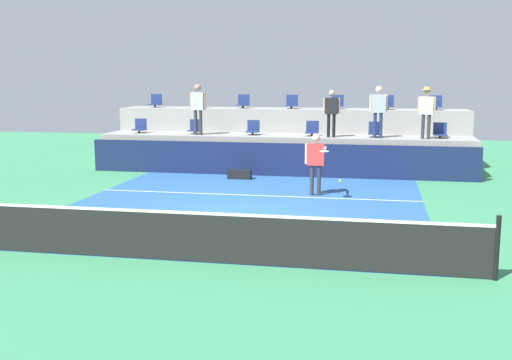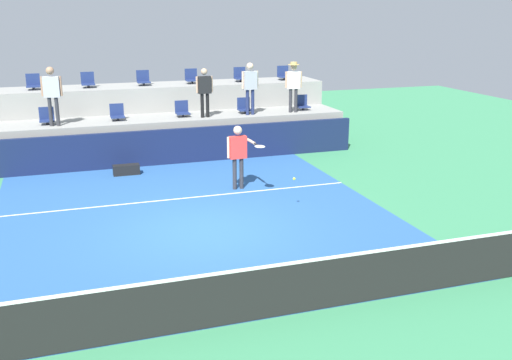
{
  "view_description": "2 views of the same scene",
  "coord_description": "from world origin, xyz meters",
  "px_view_note": "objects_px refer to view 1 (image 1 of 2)",
  "views": [
    {
      "loc": [
        3.26,
        -14.15,
        3.22
      ],
      "look_at": [
        0.49,
        -0.12,
        0.87
      ],
      "focal_mm": 43.33,
      "sensor_mm": 36.0,
      "label": 1
    },
    {
      "loc": [
        -2.71,
        -11.73,
        4.67
      ],
      "look_at": [
        1.08,
        -0.33,
        1.16
      ],
      "focal_mm": 41.15,
      "sensor_mm": 36.0,
      "label": 2
    }
  ],
  "objects_px": {
    "stadium_chair_upper_mid_left": "(243,103)",
    "stadium_chair_upper_right": "(388,104)",
    "stadium_chair_upper_center": "(292,103)",
    "stadium_chair_upper_far_right": "(436,104)",
    "equipment_bag": "(239,174)",
    "spectator_leaning_on_rail": "(378,107)",
    "stadium_chair_lower_mid_left": "(253,129)",
    "tennis_ball": "(340,181)",
    "stadium_chair_lower_mid_right": "(312,130)",
    "stadium_chair_lower_far_right": "(440,132)",
    "spectator_in_grey": "(332,109)",
    "stadium_chair_lower_left": "(195,128)",
    "stadium_chair_lower_right": "(375,131)",
    "tennis_player": "(316,158)",
    "stadium_chair_upper_far_left": "(156,102)",
    "stadium_chair_upper_mid_right": "(338,103)",
    "stadium_chair_lower_far_left": "(140,127)",
    "spectator_in_white": "(198,104)",
    "spectator_with_hat": "(427,107)",
    "stadium_chair_upper_left": "(199,102)"
  },
  "relations": [
    {
      "from": "stadium_chair_lower_left",
      "to": "stadium_chair_upper_right",
      "type": "bearing_deg",
      "value": 14.87
    },
    {
      "from": "stadium_chair_lower_mid_left",
      "to": "stadium_chair_lower_right",
      "type": "relative_size",
      "value": 1.0
    },
    {
      "from": "stadium_chair_upper_far_left",
      "to": "spectator_in_white",
      "type": "xyz_separation_m",
      "value": [
        2.37,
        -2.18,
        0.02
      ]
    },
    {
      "from": "stadium_chair_lower_right",
      "to": "spectator_in_white",
      "type": "bearing_deg",
      "value": -176.42
    },
    {
      "from": "stadium_chair_upper_mid_right",
      "to": "spectator_leaning_on_rail",
      "type": "relative_size",
      "value": 0.3
    },
    {
      "from": "stadium_chair_lower_left",
      "to": "stadium_chair_lower_far_right",
      "type": "bearing_deg",
      "value": 0.0
    },
    {
      "from": "stadium_chair_lower_mid_left",
      "to": "tennis_player",
      "type": "height_order",
      "value": "stadium_chair_lower_mid_left"
    },
    {
      "from": "stadium_chair_lower_far_left",
      "to": "tennis_ball",
      "type": "height_order",
      "value": "stadium_chair_lower_far_left"
    },
    {
      "from": "stadium_chair_lower_mid_right",
      "to": "spectator_in_grey",
      "type": "bearing_deg",
      "value": -29.37
    },
    {
      "from": "stadium_chair_lower_left",
      "to": "stadium_chair_upper_center",
      "type": "xyz_separation_m",
      "value": [
        3.25,
        1.8,
        0.85
      ]
    },
    {
      "from": "spectator_in_white",
      "to": "spectator_with_hat",
      "type": "xyz_separation_m",
      "value": [
        7.78,
        -0.0,
        -0.04
      ]
    },
    {
      "from": "spectator_leaning_on_rail",
      "to": "stadium_chair_lower_mid_left",
      "type": "bearing_deg",
      "value": 174.94
    },
    {
      "from": "stadium_chair_lower_far_right",
      "to": "tennis_ball",
      "type": "relative_size",
      "value": 7.65
    },
    {
      "from": "stadium_chair_upper_far_left",
      "to": "spectator_in_grey",
      "type": "bearing_deg",
      "value": -17.21
    },
    {
      "from": "stadium_chair_upper_mid_left",
      "to": "stadium_chair_upper_right",
      "type": "relative_size",
      "value": 1.0
    },
    {
      "from": "stadium_chair_upper_right",
      "to": "spectator_leaning_on_rail",
      "type": "bearing_deg",
      "value": -98.45
    },
    {
      "from": "stadium_chair_upper_far_right",
      "to": "equipment_bag",
      "type": "xyz_separation_m",
      "value": [
        -6.38,
        -3.89,
        -2.16
      ]
    },
    {
      "from": "stadium_chair_lower_mid_left",
      "to": "tennis_player",
      "type": "xyz_separation_m",
      "value": [
        2.68,
        -4.5,
        -0.41
      ]
    },
    {
      "from": "stadium_chair_upper_center",
      "to": "stadium_chair_upper_far_right",
      "type": "relative_size",
      "value": 1.0
    },
    {
      "from": "stadium_chair_upper_mid_right",
      "to": "stadium_chair_upper_far_right",
      "type": "xyz_separation_m",
      "value": [
        3.52,
        0.0,
        0.0
      ]
    },
    {
      "from": "spectator_leaning_on_rail",
      "to": "stadium_chair_upper_far_right",
      "type": "bearing_deg",
      "value": 47.16
    },
    {
      "from": "stadium_chair_upper_far_left",
      "to": "stadium_chair_upper_mid_right",
      "type": "height_order",
      "value": "same"
    },
    {
      "from": "stadium_chair_upper_far_left",
      "to": "stadium_chair_lower_left",
      "type": "bearing_deg",
      "value": -40.03
    },
    {
      "from": "stadium_chair_upper_right",
      "to": "tennis_player",
      "type": "relative_size",
      "value": 0.3
    },
    {
      "from": "stadium_chair_lower_mid_right",
      "to": "tennis_ball",
      "type": "relative_size",
      "value": 7.65
    },
    {
      "from": "stadium_chair_lower_right",
      "to": "tennis_player",
      "type": "distance_m",
      "value": 4.78
    },
    {
      "from": "stadium_chair_lower_right",
      "to": "equipment_bag",
      "type": "bearing_deg",
      "value": -153.96
    },
    {
      "from": "stadium_chair_upper_center",
      "to": "stadium_chair_lower_far_left",
      "type": "bearing_deg",
      "value": -161.43
    },
    {
      "from": "stadium_chair_lower_mid_right",
      "to": "stadium_chair_lower_far_right",
      "type": "xyz_separation_m",
      "value": [
        4.28,
        0.0,
        0.0
      ]
    },
    {
      "from": "spectator_in_white",
      "to": "stadium_chair_lower_mid_left",
      "type": "bearing_deg",
      "value": 11.44
    },
    {
      "from": "stadium_chair_upper_center",
      "to": "tennis_ball",
      "type": "relative_size",
      "value": 7.65
    },
    {
      "from": "stadium_chair_lower_mid_right",
      "to": "stadium_chair_upper_right",
      "type": "relative_size",
      "value": 1.0
    },
    {
      "from": "equipment_bag",
      "to": "stadium_chair_upper_mid_left",
      "type": "bearing_deg",
      "value": 100.45
    },
    {
      "from": "stadium_chair_upper_mid_left",
      "to": "stadium_chair_upper_mid_right",
      "type": "bearing_deg",
      "value": 0.0
    },
    {
      "from": "stadium_chair_lower_right",
      "to": "tennis_player",
      "type": "bearing_deg",
      "value": -109.12
    },
    {
      "from": "stadium_chair_upper_right",
      "to": "spectator_in_grey",
      "type": "distance_m",
      "value": 2.88
    },
    {
      "from": "stadium_chair_lower_left",
      "to": "stadium_chair_upper_left",
      "type": "xyz_separation_m",
      "value": [
        -0.36,
        1.8,
        0.85
      ]
    },
    {
      "from": "stadium_chair_lower_far_left",
      "to": "spectator_with_hat",
      "type": "bearing_deg",
      "value": -2.17
    },
    {
      "from": "stadium_chair_upper_right",
      "to": "spectator_in_grey",
      "type": "height_order",
      "value": "spectator_in_grey"
    },
    {
      "from": "stadium_chair_lower_mid_right",
      "to": "tennis_player",
      "type": "bearing_deg",
      "value": -82.59
    },
    {
      "from": "stadium_chair_upper_left",
      "to": "stadium_chair_lower_mid_left",
      "type": "bearing_deg",
      "value": -35.91
    },
    {
      "from": "stadium_chair_lower_far_right",
      "to": "stadium_chair_lower_mid_left",
      "type": "bearing_deg",
      "value": 180.0
    },
    {
      "from": "stadium_chair_upper_mid_right",
      "to": "spectator_in_white",
      "type": "distance_m",
      "value": 5.21
    },
    {
      "from": "tennis_player",
      "to": "stadium_chair_lower_right",
      "type": "bearing_deg",
      "value": 70.88
    },
    {
      "from": "equipment_bag",
      "to": "stadium_chair_upper_mid_right",
      "type": "bearing_deg",
      "value": 53.63
    },
    {
      "from": "stadium_chair_upper_center",
      "to": "stadium_chair_upper_far_left",
      "type": "bearing_deg",
      "value": 180.0
    },
    {
      "from": "stadium_chair_lower_far_right",
      "to": "tennis_ball",
      "type": "bearing_deg",
      "value": -114.14
    },
    {
      "from": "stadium_chair_lower_far_right",
      "to": "spectator_in_grey",
      "type": "height_order",
      "value": "spectator_in_grey"
    },
    {
      "from": "spectator_with_hat",
      "to": "tennis_ball",
      "type": "distance_m",
      "value": 6.73
    },
    {
      "from": "stadium_chair_lower_right",
      "to": "stadium_chair_upper_mid_right",
      "type": "distance_m",
      "value": 2.44
    }
  ]
}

